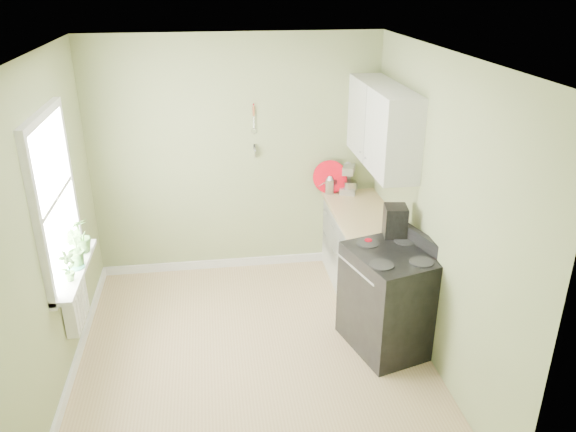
{
  "coord_description": "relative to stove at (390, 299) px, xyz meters",
  "views": [
    {
      "loc": [
        -0.29,
        -4.2,
        3.26
      ],
      "look_at": [
        0.4,
        0.55,
        1.16
      ],
      "focal_mm": 35.0,
      "sensor_mm": 36.0,
      "label": 1
    }
  ],
  "objects": [
    {
      "name": "plant_c",
      "position": [
        -2.78,
        0.56,
        0.57
      ],
      "size": [
        0.26,
        0.26,
        0.32
      ],
      "primitive_type": "imported",
      "rotation": [
        0.0,
        0.0,
        3.96
      ],
      "color": "#4D7D3B",
      "rests_on": "window_sill"
    },
    {
      "name": "radiator",
      "position": [
        -2.82,
        0.2,
        0.06
      ],
      "size": [
        0.12,
        0.5,
        0.35
      ],
      "primitive_type": "cube",
      "color": "white",
      "rests_on": "wall_left"
    },
    {
      "name": "stove",
      "position": [
        0.0,
        0.0,
        0.0
      ],
      "size": [
        0.89,
        0.95,
        1.1
      ],
      "color": "black",
      "rests_on": "floor"
    },
    {
      "name": "red_tray",
      "position": [
        -0.23,
        1.67,
        0.61
      ],
      "size": [
        0.39,
        0.14,
        0.39
      ],
      "primitive_type": "cylinder",
      "rotation": [
        1.45,
        0.0,
        -0.21
      ],
      "color": "#BB0616",
      "rests_on": "countertop"
    },
    {
      "name": "wall_right",
      "position": [
        0.33,
        -0.05,
        0.86
      ],
      "size": [
        0.02,
        3.6,
        2.7
      ],
      "primitive_type": "cube",
      "color": "#99A470",
      "rests_on": "floor"
    },
    {
      "name": "ceiling",
      "position": [
        -1.28,
        -0.05,
        2.22
      ],
      "size": [
        3.2,
        3.6,
        0.02
      ],
      "primitive_type": "cube",
      "color": "white",
      "rests_on": "wall_back"
    },
    {
      "name": "stand_mixer",
      "position": [
        -0.0,
        1.69,
        0.57
      ],
      "size": [
        0.26,
        0.33,
        0.36
      ],
      "color": "#B2B2B7",
      "rests_on": "countertop"
    },
    {
      "name": "plant_b",
      "position": [
        -2.78,
        0.3,
        0.57
      ],
      "size": [
        0.23,
        0.23,
        0.32
      ],
      "primitive_type": "imported",
      "rotation": [
        0.0,
        0.0,
        2.37
      ],
      "color": "#4D7D3B",
      "rests_on": "window_sill"
    },
    {
      "name": "plant_a",
      "position": [
        -2.78,
        0.02,
        0.54
      ],
      "size": [
        0.17,
        0.17,
        0.27
      ],
      "primitive_type": "imported",
      "rotation": [
        0.0,
        0.0,
        0.87
      ],
      "color": "#4D7D3B",
      "rests_on": "window_sill"
    },
    {
      "name": "wall_back",
      "position": [
        -1.28,
        1.76,
        0.86
      ],
      "size": [
        3.2,
        0.02,
        2.7
      ],
      "primitive_type": "cube",
      "color": "#99A470",
      "rests_on": "floor"
    },
    {
      "name": "kettle",
      "position": [
        -0.23,
        1.67,
        0.52
      ],
      "size": [
        0.21,
        0.12,
        0.21
      ],
      "color": "silver",
      "rests_on": "countertop"
    },
    {
      "name": "countertop",
      "position": [
        0.01,
        0.95,
        0.4
      ],
      "size": [
        0.64,
        1.6,
        0.04
      ],
      "primitive_type": "cube",
      "color": "#D3B781",
      "rests_on": "base_cabinets"
    },
    {
      "name": "coffee_maker",
      "position": [
        0.11,
        0.34,
        0.59
      ],
      "size": [
        0.24,
        0.25,
        0.35
      ],
      "color": "black",
      "rests_on": "countertop"
    },
    {
      "name": "wall_utensils",
      "position": [
        -1.08,
        1.73,
        1.07
      ],
      "size": [
        0.02,
        0.14,
        0.58
      ],
      "color": "#D3B781",
      "rests_on": "wall_back"
    },
    {
      "name": "jar",
      "position": [
        -0.17,
        0.25,
        0.46
      ],
      "size": [
        0.07,
        0.07,
        0.08
      ],
      "color": "#ACA288",
      "rests_on": "countertop"
    },
    {
      "name": "wall_left",
      "position": [
        -2.89,
        -0.05,
        0.86
      ],
      "size": [
        0.02,
        3.6,
        2.7
      ],
      "primitive_type": "cube",
      "color": "#99A470",
      "rests_on": "floor"
    },
    {
      "name": "floor",
      "position": [
        -1.28,
        -0.05,
        -0.5
      ],
      "size": [
        3.2,
        3.6,
        0.02
      ],
      "primitive_type": "cube",
      "color": "tan",
      "rests_on": "ground"
    },
    {
      "name": "window",
      "position": [
        -2.86,
        0.25,
        1.06
      ],
      "size": [
        0.06,
        1.14,
        1.44
      ],
      "color": "white",
      "rests_on": "wall_left"
    },
    {
      "name": "window_sill",
      "position": [
        -2.79,
        0.25,
        0.39
      ],
      "size": [
        0.18,
        1.14,
        0.04
      ],
      "primitive_type": "cube",
      "color": "white",
      "rests_on": "wall_left"
    },
    {
      "name": "upper_cabinets",
      "position": [
        0.15,
        1.05,
        1.36
      ],
      "size": [
        0.35,
        1.4,
        0.8
      ],
      "primitive_type": "cube",
      "color": "white",
      "rests_on": "wall_right"
    },
    {
      "name": "base_cabinets",
      "position": [
        0.02,
        0.95,
        -0.06
      ],
      "size": [
        0.6,
        1.6,
        0.87
      ],
      "primitive_type": "cube",
      "color": "white",
      "rests_on": "floor"
    }
  ]
}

